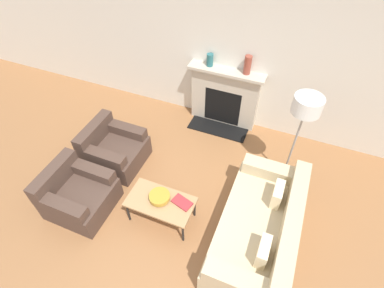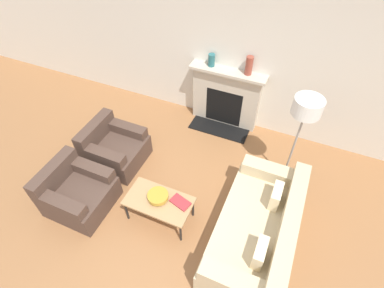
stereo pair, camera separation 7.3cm
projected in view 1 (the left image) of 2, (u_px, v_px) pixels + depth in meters
The scene contains 12 objects.
ground_plane at pixel (157, 243), 4.12m from camera, with size 18.00×18.00×0.00m, color #99663D.
wall_back at pixel (229, 49), 4.96m from camera, with size 18.00×0.06×2.90m.
fireplace at pixel (224, 97), 5.50m from camera, with size 1.35×0.59×1.14m.
couch at pixel (260, 229), 3.93m from camera, with size 0.94×1.88×0.79m.
armchair_near at pixel (78, 194), 4.35m from camera, with size 0.87×0.84×0.71m.
armchair_far at pixel (114, 150), 4.97m from camera, with size 0.87×0.84×0.71m.
coffee_table at pixel (161, 203), 4.12m from camera, with size 0.93×0.50×0.42m.
bowl at pixel (160, 197), 4.08m from camera, with size 0.29×0.29×0.09m.
book at pixel (182, 202), 4.07m from camera, with size 0.31×0.23×0.02m.
floor_lamp at pixel (304, 114), 4.00m from camera, with size 0.39×0.39×1.59m.
mantel_vase_left at pixel (210, 60), 5.09m from camera, with size 0.12×0.12×0.22m.
mantel_vase_center_left at pixel (248, 65), 4.89m from camera, with size 0.12×0.12×0.32m.
Camera 1 is at (1.17, -1.57, 3.90)m, focal length 28.00 mm.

